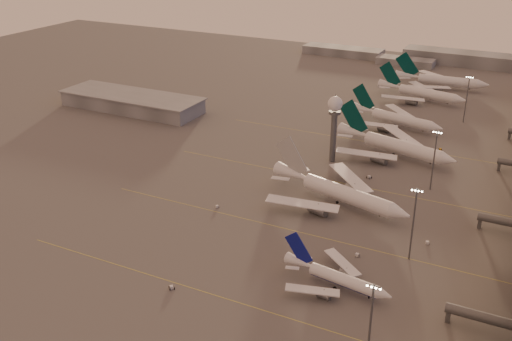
% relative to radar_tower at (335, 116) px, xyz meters
% --- Properties ---
extents(ground, '(700.00, 700.00, 0.00)m').
position_rel_radar_tower_xyz_m(ground, '(-5.00, -120.00, -20.95)').
color(ground, '#585655').
rests_on(ground, ground).
extents(taxiway_markings, '(180.00, 185.25, 0.02)m').
position_rel_radar_tower_xyz_m(taxiway_markings, '(25.00, -64.00, -20.94)').
color(taxiway_markings, gold).
rests_on(taxiway_markings, ground).
extents(hangar, '(82.00, 27.00, 8.50)m').
position_rel_radar_tower_xyz_m(hangar, '(-125.00, 20.00, -16.63)').
color(hangar, slate).
rests_on(hangar, ground).
extents(radar_tower, '(6.40, 6.40, 31.10)m').
position_rel_radar_tower_xyz_m(radar_tower, '(0.00, 0.00, 0.00)').
color(radar_tower, '#52555A').
rests_on(radar_tower, ground).
extents(mast_a, '(3.60, 0.56, 25.00)m').
position_rel_radar_tower_xyz_m(mast_a, '(53.00, -120.00, -7.21)').
color(mast_a, '#52555A').
rests_on(mast_a, ground).
extents(mast_b, '(3.60, 0.56, 25.00)m').
position_rel_radar_tower_xyz_m(mast_b, '(50.00, -65.00, -7.21)').
color(mast_b, '#52555A').
rests_on(mast_b, ground).
extents(mast_c, '(3.60, 0.56, 25.00)m').
position_rel_radar_tower_xyz_m(mast_c, '(45.00, -10.00, -7.21)').
color(mast_c, '#52555A').
rests_on(mast_c, ground).
extents(mast_d, '(3.60, 0.56, 25.00)m').
position_rel_radar_tower_xyz_m(mast_d, '(43.00, 80.00, -7.21)').
color(mast_d, '#52555A').
rests_on(mast_d, ground).
extents(distant_horizon, '(165.00, 37.50, 9.00)m').
position_rel_radar_tower_xyz_m(distant_horizon, '(-2.38, 205.14, -17.06)').
color(distant_horizon, slate).
rests_on(distant_horizon, ground).
extents(narrowbody_mid, '(35.44, 28.09, 13.91)m').
position_rel_radar_tower_xyz_m(narrowbody_mid, '(34.54, -90.29, -18.13)').
color(narrowbody_mid, white).
rests_on(narrowbody_mid, ground).
extents(widebody_white, '(59.34, 46.92, 21.37)m').
position_rel_radar_tower_xyz_m(widebody_white, '(16.71, -38.63, -17.24)').
color(widebody_white, white).
rests_on(widebody_white, ground).
extents(greentail_a, '(58.48, 46.61, 21.74)m').
position_rel_radar_tower_xyz_m(greentail_a, '(22.94, 18.10, -17.11)').
color(greentail_a, white).
rests_on(greentail_a, ground).
extents(greentail_b, '(51.17, 40.81, 18.96)m').
position_rel_radar_tower_xyz_m(greentail_b, '(13.01, 57.37, -17.60)').
color(greentail_b, white).
rests_on(greentail_b, ground).
extents(greentail_c, '(53.87, 43.07, 19.81)m').
position_rel_radar_tower_xyz_m(greentail_c, '(14.30, 108.90, -17.45)').
color(greentail_c, white).
rests_on(greentail_c, ground).
extents(greentail_d, '(57.39, 46.26, 20.84)m').
position_rel_radar_tower_xyz_m(greentail_d, '(19.53, 140.21, -17.27)').
color(greentail_d, white).
rests_on(greentail_d, ground).
extents(gsv_tug_mid, '(4.07, 3.98, 1.02)m').
position_rel_radar_tower_xyz_m(gsv_tug_mid, '(-8.18, -113.08, -20.42)').
color(gsv_tug_mid, silver).
rests_on(gsv_tug_mid, ground).
extents(gsv_truck_b, '(5.69, 2.36, 2.26)m').
position_rel_radar_tower_xyz_m(gsv_truck_b, '(35.25, -71.24, -19.80)').
color(gsv_truck_b, silver).
rests_on(gsv_truck_b, ground).
extents(gsv_truck_c, '(4.58, 4.94, 2.01)m').
position_rel_radar_tower_xyz_m(gsv_truck_c, '(-22.32, -61.76, -19.93)').
color(gsv_truck_c, silver).
rests_on(gsv_truck_c, ground).
extents(gsv_catering_b, '(5.56, 4.13, 4.17)m').
position_rel_radar_tower_xyz_m(gsv_catering_b, '(53.41, -53.12, -18.86)').
color(gsv_catering_b, silver).
rests_on(gsv_catering_b, ground).
extents(gsv_tug_far, '(3.73, 4.37, 1.07)m').
position_rel_radar_tower_xyz_m(gsv_tug_far, '(20.18, -10.69, -20.40)').
color(gsv_tug_far, silver).
rests_on(gsv_tug_far, ground).
extents(gsv_tug_hangar, '(3.58, 2.59, 0.93)m').
position_rel_radar_tower_xyz_m(gsv_tug_hangar, '(40.23, 34.58, -20.47)').
color(gsv_tug_hangar, gold).
rests_on(gsv_tug_hangar, ground).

